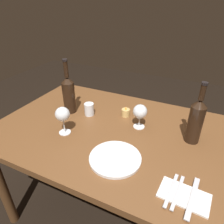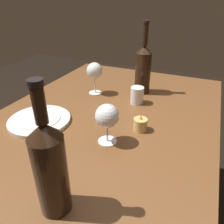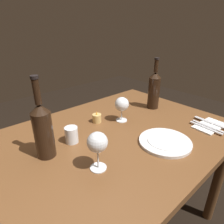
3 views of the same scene
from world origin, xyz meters
name	(u,v)px [view 1 (image 1 of 3)]	position (x,y,z in m)	size (l,w,h in m)	color
ground_plane	(109,208)	(0.00, 0.00, 0.00)	(6.00, 6.00, 0.00)	black
dining_table	(109,140)	(0.00, 0.00, 0.65)	(1.30, 0.90, 0.74)	brown
wine_glass_left	(63,115)	(-0.20, -0.15, 0.86)	(0.08, 0.08, 0.16)	white
wine_glass_right	(140,112)	(0.16, 0.09, 0.84)	(0.08, 0.08, 0.15)	white
wine_bottle	(69,94)	(-0.31, 0.07, 0.87)	(0.08, 0.08, 0.35)	black
wine_bottle_second	(196,120)	(0.45, 0.08, 0.87)	(0.08, 0.08, 0.33)	black
water_tumbler	(89,110)	(-0.18, 0.08, 0.78)	(0.06, 0.06, 0.08)	white
votive_candle	(126,113)	(0.04, 0.17, 0.76)	(0.05, 0.05, 0.07)	#DBB266
dinner_plate	(115,158)	(0.14, -0.22, 0.75)	(0.25, 0.25, 0.02)	white
folded_napkin	(184,196)	(0.47, -0.29, 0.74)	(0.20, 0.12, 0.01)	white
fork_inner	(178,192)	(0.44, -0.29, 0.75)	(0.03, 0.18, 0.00)	silver
fork_outer	(171,190)	(0.42, -0.29, 0.75)	(0.03, 0.18, 0.00)	silver
table_knife	(192,197)	(0.50, -0.29, 0.75)	(0.04, 0.21, 0.00)	silver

